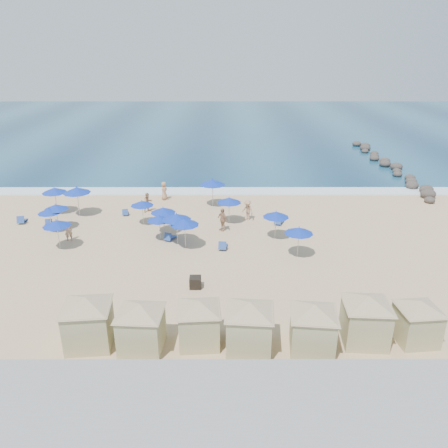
# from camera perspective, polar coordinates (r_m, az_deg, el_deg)

# --- Properties ---
(ground) EXTENTS (160.00, 160.00, 0.00)m
(ground) POSITION_cam_1_polar(r_m,az_deg,el_deg) (30.97, -6.89, -4.63)
(ground) COLOR tan
(ground) RESTS_ON ground
(ocean) EXTENTS (160.00, 80.00, 0.06)m
(ocean) POSITION_cam_1_polar(r_m,az_deg,el_deg) (83.68, -2.64, 12.62)
(ocean) COLOR navy
(ocean) RESTS_ON ground
(surf_line) EXTENTS (160.00, 2.50, 0.08)m
(surf_line) POSITION_cam_1_polar(r_m,az_deg,el_deg) (45.27, -4.73, 4.29)
(surf_line) COLOR white
(surf_line) RESTS_ON ground
(seawall) EXTENTS (160.00, 6.10, 1.22)m
(seawall) POSITION_cam_1_polar(r_m,az_deg,el_deg) (19.57, -11.65, -20.92)
(seawall) COLOR gray
(seawall) RESTS_ON ground
(rock_jetty) EXTENTS (2.56, 26.66, 0.96)m
(rock_jetty) POSITION_cam_1_polar(r_m,az_deg,el_deg) (57.76, 20.72, 7.20)
(rock_jetty) COLOR #2E2826
(rock_jetty) RESTS_ON ground
(trash_bin) EXTENTS (0.71, 0.71, 0.71)m
(trash_bin) POSITION_cam_1_polar(r_m,az_deg,el_deg) (27.27, -3.77, -7.61)
(trash_bin) COLOR black
(trash_bin) RESTS_ON ground
(cabana_0) EXTENTS (4.69, 4.69, 2.96)m
(cabana_0) POSITION_cam_1_polar(r_m,az_deg,el_deg) (22.82, -17.42, -11.26)
(cabana_0) COLOR tan
(cabana_0) RESTS_ON ground
(cabana_1) EXTENTS (4.44, 4.44, 2.79)m
(cabana_1) POSITION_cam_1_polar(r_m,az_deg,el_deg) (21.97, -10.84, -12.26)
(cabana_1) COLOR tan
(cabana_1) RESTS_ON ground
(cabana_2) EXTENTS (4.29, 4.29, 2.70)m
(cabana_2) POSITION_cam_1_polar(r_m,az_deg,el_deg) (22.01, -3.31, -11.95)
(cabana_2) COLOR tan
(cabana_2) RESTS_ON ground
(cabana_3) EXTENTS (4.63, 4.63, 2.91)m
(cabana_3) POSITION_cam_1_polar(r_m,az_deg,el_deg) (21.56, 3.35, -12.36)
(cabana_3) COLOR tan
(cabana_3) RESTS_ON ground
(cabana_4) EXTENTS (4.49, 4.49, 2.83)m
(cabana_4) POSITION_cam_1_polar(r_m,az_deg,el_deg) (21.92, 11.57, -12.35)
(cabana_4) COLOR tan
(cabana_4) RESTS_ON ground
(cabana_5) EXTENTS (4.61, 4.61, 2.90)m
(cabana_5) POSITION_cam_1_polar(r_m,az_deg,el_deg) (23.13, 18.10, -10.95)
(cabana_5) COLOR tan
(cabana_5) RESTS_ON ground
(cabana_6) EXTENTS (4.08, 4.08, 2.57)m
(cabana_6) POSITION_cam_1_polar(r_m,az_deg,el_deg) (24.15, 24.01, -10.90)
(cabana_6) COLOR tan
(cabana_6) RESTS_ON ground
(umbrella_0) EXTENTS (2.19, 2.19, 2.49)m
(umbrella_0) POSITION_cam_1_polar(r_m,az_deg,el_deg) (41.29, -21.28, 4.14)
(umbrella_0) COLOR #A5A8AD
(umbrella_0) RESTS_ON ground
(umbrella_1) EXTENTS (1.95, 1.95, 2.22)m
(umbrella_1) POSITION_cam_1_polar(r_m,az_deg,el_deg) (37.59, -21.12, 2.09)
(umbrella_1) COLOR #A5A8AD
(umbrella_1) RESTS_ON ground
(umbrella_2) EXTENTS (2.38, 2.38, 2.71)m
(umbrella_2) POSITION_cam_1_polar(r_m,az_deg,el_deg) (39.99, -18.69, 4.22)
(umbrella_2) COLOR #A5A8AD
(umbrella_2) RESTS_ON ground
(umbrella_3) EXTENTS (2.04, 2.04, 2.32)m
(umbrella_3) POSITION_cam_1_polar(r_m,az_deg,el_deg) (33.84, -21.04, 0.10)
(umbrella_3) COLOR #A5A8AD
(umbrella_3) RESTS_ON ground
(umbrella_4) EXTENTS (1.90, 1.90, 2.17)m
(umbrella_4) POSITION_cam_1_polar(r_m,az_deg,el_deg) (36.70, -10.66, 2.69)
(umbrella_4) COLOR #A5A8AD
(umbrella_4) RESTS_ON ground
(umbrella_5) EXTENTS (1.99, 1.99, 2.26)m
(umbrella_5) POSITION_cam_1_polar(r_m,az_deg,el_deg) (34.61, -7.96, 1.80)
(umbrella_5) COLOR #A5A8AD
(umbrella_5) RESTS_ON ground
(umbrella_6) EXTENTS (1.84, 1.84, 2.09)m
(umbrella_6) POSITION_cam_1_polar(r_m,az_deg,el_deg) (33.43, -8.47, 0.76)
(umbrella_6) COLOR #A5A8AD
(umbrella_6) RESTS_ON ground
(umbrella_7) EXTENTS (2.05, 2.05, 2.33)m
(umbrella_7) POSITION_cam_1_polar(r_m,az_deg,el_deg) (36.36, 0.67, 3.14)
(umbrella_7) COLOR #A5A8AD
(umbrella_7) RESTS_ON ground
(umbrella_8) EXTENTS (2.10, 2.10, 2.39)m
(umbrella_8) POSITION_cam_1_polar(r_m,az_deg,el_deg) (31.77, -5.16, 0.27)
(umbrella_8) COLOR #A5A8AD
(umbrella_8) RESTS_ON ground
(umbrella_9) EXTENTS (2.35, 2.35, 2.67)m
(umbrella_9) POSITION_cam_1_polar(r_m,az_deg,el_deg) (40.30, -1.50, 5.49)
(umbrella_9) COLOR #A5A8AD
(umbrella_9) RESTS_ON ground
(umbrella_10) EXTENTS (2.02, 2.02, 2.30)m
(umbrella_10) POSITION_cam_1_polar(r_m,az_deg,el_deg) (33.54, 6.81, 1.26)
(umbrella_10) COLOR #A5A8AD
(umbrella_10) RESTS_ON ground
(umbrella_11) EXTENTS (2.03, 2.03, 2.31)m
(umbrella_11) POSITION_cam_1_polar(r_m,az_deg,el_deg) (30.81, 9.76, -0.84)
(umbrella_11) COLOR #A5A8AD
(umbrella_11) RESTS_ON ground
(umbrella_12) EXTENTS (2.22, 2.22, 2.52)m
(umbrella_12) POSITION_cam_1_polar(r_m,az_deg,el_deg) (32.48, -6.22, 0.94)
(umbrella_12) COLOR #A5A8AD
(umbrella_12) RESTS_ON ground
(umbrella_13) EXTENTS (1.81, 1.81, 2.06)m
(umbrella_13) POSITION_cam_1_polar(r_m,az_deg,el_deg) (37.32, -21.88, 1.60)
(umbrella_13) COLOR #A5A8AD
(umbrella_13) RESTS_ON ground
(beach_chair_0) EXTENTS (0.79, 1.39, 0.72)m
(beach_chair_0) POSITION_cam_1_polar(r_m,az_deg,el_deg) (40.72, -24.90, 0.47)
(beach_chair_0) COLOR #27458F
(beach_chair_0) RESTS_ON ground
(beach_chair_1) EXTENTS (0.77, 1.34, 0.69)m
(beach_chair_1) POSITION_cam_1_polar(r_m,az_deg,el_deg) (39.20, -21.81, 0.15)
(beach_chair_1) COLOR #27458F
(beach_chair_1) RESTS_ON ground
(beach_chair_2) EXTENTS (0.70, 1.21, 0.63)m
(beach_chair_2) POSITION_cam_1_polar(r_m,az_deg,el_deg) (39.71, -12.76, 1.48)
(beach_chair_2) COLOR #27458F
(beach_chair_2) RESTS_ON ground
(beach_chair_3) EXTENTS (1.01, 1.38, 0.70)m
(beach_chair_3) POSITION_cam_1_polar(r_m,az_deg,el_deg) (33.95, -7.08, -1.69)
(beach_chair_3) COLOR #27458F
(beach_chair_3) RESTS_ON ground
(beach_chair_4) EXTENTS (0.74, 1.36, 0.71)m
(beach_chair_4) POSITION_cam_1_polar(r_m,az_deg,el_deg) (32.23, -0.15, -2.85)
(beach_chair_4) COLOR #27458F
(beach_chair_4) RESTS_ON ground
(beach_chair_5) EXTENTS (1.03, 1.42, 0.72)m
(beach_chair_5) POSITION_cam_1_polar(r_m,az_deg,el_deg) (36.98, 7.17, 0.36)
(beach_chair_5) COLOR #27458F
(beach_chair_5) RESTS_ON ground
(beachgoer_0) EXTENTS (0.69, 0.59, 1.61)m
(beachgoer_0) POSITION_cam_1_polar(r_m,az_deg,el_deg) (35.44, -19.67, -0.84)
(beachgoer_0) COLOR tan
(beachgoer_0) RESTS_ON ground
(beachgoer_1) EXTENTS (1.09, 1.08, 1.78)m
(beachgoer_1) POSITION_cam_1_polar(r_m,az_deg,el_deg) (39.84, -9.90, 2.80)
(beachgoer_1) COLOR tan
(beachgoer_1) RESTS_ON ground
(beachgoer_2) EXTENTS (1.04, 1.17, 1.90)m
(beachgoer_2) POSITION_cam_1_polar(r_m,az_deg,el_deg) (35.18, -0.22, 0.61)
(beachgoer_2) COLOR tan
(beachgoer_2) RESTS_ON ground
(beachgoer_3) EXTENTS (1.29, 1.29, 1.79)m
(beachgoer_3) POSITION_cam_1_polar(r_m,az_deg,el_deg) (37.42, 3.09, 1.83)
(beachgoer_3) COLOR tan
(beachgoer_3) RESTS_ON ground
(beachgoer_4) EXTENTS (0.89, 1.03, 1.79)m
(beachgoer_4) POSITION_cam_1_polar(r_m,az_deg,el_deg) (42.87, -7.84, 4.33)
(beachgoer_4) COLOR tan
(beachgoer_4) RESTS_ON ground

